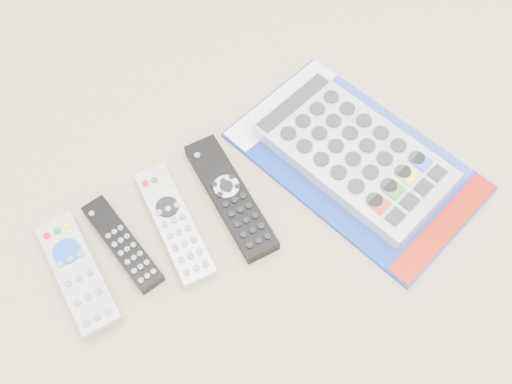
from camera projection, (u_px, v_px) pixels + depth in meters
remote_small_grey at (78, 274)px, 0.75m from camera, size 0.06×0.18×0.03m
remote_slim_black at (123, 244)px, 0.77m from camera, size 0.04×0.16×0.02m
remote_silver_dvd at (175, 224)px, 0.78m from camera, size 0.07×0.19×0.02m
remote_large_black at (230, 197)px, 0.81m from camera, size 0.07×0.21×0.02m
jumbo_remote_packaged at (355, 152)px, 0.83m from camera, size 0.28×0.39×0.05m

